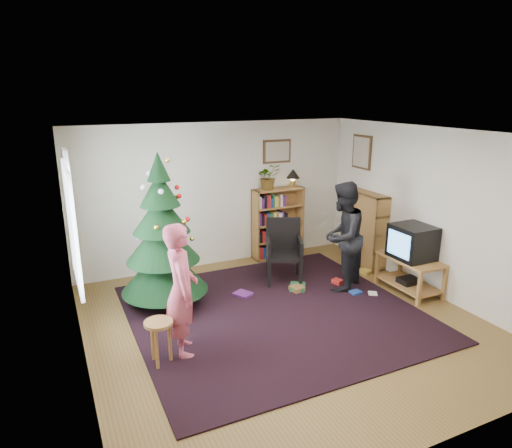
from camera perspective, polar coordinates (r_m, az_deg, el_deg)
name	(u,v)px	position (r m, az deg, el deg)	size (l,w,h in m)	color
floor	(285,323)	(6.27, 3.59, -12.20)	(5.00, 5.00, 0.00)	brown
ceiling	(288,134)	(5.54, 4.05, 11.20)	(5.00, 5.00, 0.00)	white
wall_back	(217,195)	(7.99, -4.86, 3.63)	(5.00, 0.02, 2.50)	silver
wall_front	(439,320)	(3.94, 21.88, -11.04)	(5.00, 0.02, 2.50)	silver
wall_left	(76,264)	(5.13, -21.60, -4.70)	(0.02, 5.00, 2.50)	silver
wall_right	(434,213)	(7.29, 21.32, 1.34)	(0.02, 5.00, 2.50)	silver
rug	(274,313)	(6.50, 2.31, -11.00)	(3.80, 3.60, 0.02)	black
window_pane	(72,226)	(5.62, -22.01, -0.25)	(0.04, 1.20, 1.40)	silver
curtain	(71,212)	(6.30, -22.07, 1.42)	(0.06, 0.35, 1.60)	silver
picture_back	(277,151)	(8.31, 2.63, 9.06)	(0.55, 0.03, 0.42)	#4C3319
picture_right	(362,152)	(8.42, 13.09, 8.76)	(0.03, 0.50, 0.60)	#4C3319
christmas_tree	(163,244)	(6.52, -11.59, -2.51)	(1.23, 1.23, 2.22)	#3F2816
bookshelf_back	(278,222)	(8.43, 2.74, 0.24)	(0.95, 0.30, 1.30)	#A3773A
bookshelf_right	(364,228)	(8.31, 13.34, -0.43)	(0.30, 0.95, 1.30)	#A3773A
tv_stand	(410,271)	(7.42, 18.65, -5.62)	(0.55, 0.98, 0.55)	#A3773A
crt_tv	(412,242)	(7.26, 18.97, -2.14)	(0.54, 0.58, 0.51)	black
armchair	(281,248)	(7.40, 3.12, -2.99)	(0.73, 0.76, 1.02)	black
stool	(159,331)	(5.32, -12.04, -12.97)	(0.32, 0.32, 0.54)	#A3773A
person_standing	(181,290)	(5.34, -9.32, -8.14)	(0.58, 0.38, 1.59)	#C04C65
person_by_chair	(342,237)	(7.08, 10.75, -1.58)	(0.83, 0.64, 1.70)	black
potted_plant	(268,177)	(8.14, 1.57, 5.94)	(0.41, 0.36, 0.46)	gray
table_lamp	(293,175)	(8.38, 4.65, 6.14)	(0.25, 0.25, 0.33)	#A57F33
floor_clutter	(325,287)	(7.30, 8.59, -7.75)	(2.45, 1.00, 0.08)	#A51E19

